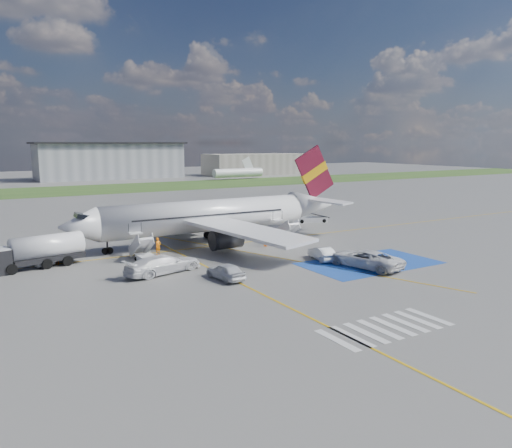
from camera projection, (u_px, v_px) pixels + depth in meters
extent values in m
plane|color=#60605E|center=(266.00, 267.00, 49.42)|extent=(400.00, 400.00, 0.00)
cube|color=#2D4C1E|center=(74.00, 190.00, 130.00)|extent=(400.00, 30.00, 0.01)
cube|color=gold|center=(213.00, 246.00, 59.60)|extent=(120.00, 0.20, 0.01)
cube|color=gold|center=(280.00, 303.00, 38.41)|extent=(0.20, 60.00, 0.01)
cube|color=gold|center=(213.00, 246.00, 59.60)|extent=(20.71, 56.45, 0.01)
cube|color=#1B47A7|center=(370.00, 263.00, 51.07)|extent=(14.00, 8.00, 0.01)
cube|color=silver|center=(337.00, 340.00, 31.12)|extent=(0.60, 4.00, 0.01)
cube|color=silver|center=(352.00, 337.00, 31.73)|extent=(0.60, 4.00, 0.01)
cube|color=silver|center=(366.00, 333.00, 32.34)|extent=(0.60, 4.00, 0.01)
cube|color=silver|center=(379.00, 329.00, 32.94)|extent=(0.60, 4.00, 0.01)
cube|color=silver|center=(392.00, 326.00, 33.55)|extent=(0.60, 4.00, 0.01)
cube|color=silver|center=(405.00, 323.00, 34.15)|extent=(0.60, 4.00, 0.01)
cube|color=silver|center=(417.00, 320.00, 34.76)|extent=(0.60, 4.00, 0.01)
cube|color=silver|center=(429.00, 317.00, 35.36)|extent=(0.60, 4.00, 0.01)
cube|color=gray|center=(110.00, 161.00, 173.06)|extent=(48.00, 18.00, 12.00)
cube|color=gray|center=(256.00, 164.00, 195.20)|extent=(40.00, 16.00, 8.00)
cylinder|color=silver|center=(206.00, 216.00, 60.75)|extent=(26.00, 3.90, 3.90)
cone|color=silver|center=(78.00, 226.00, 53.18)|extent=(4.00, 3.90, 3.90)
cube|color=black|center=(83.00, 216.00, 53.31)|extent=(1.67, 1.90, 0.82)
cone|color=silver|center=(312.00, 204.00, 68.86)|extent=(6.50, 3.90, 3.90)
cube|color=silver|center=(247.00, 230.00, 54.14)|extent=(9.86, 15.95, 1.40)
cube|color=silver|center=(186.00, 212.00, 68.56)|extent=(9.86, 15.95, 1.40)
cylinder|color=#38383A|center=(227.00, 240.00, 56.32)|extent=(3.40, 2.10, 2.10)
cylinder|color=#38383A|center=(188.00, 226.00, 65.82)|extent=(3.40, 2.10, 2.10)
cube|color=#5B0F20|center=(315.00, 172.00, 68.31)|extent=(6.62, 0.30, 7.45)
cube|color=#D2960B|center=(315.00, 172.00, 68.31)|extent=(4.36, 0.40, 3.08)
cube|color=silver|center=(331.00, 201.00, 66.34)|extent=(4.73, 5.95, 0.49)
cube|color=silver|center=(302.00, 197.00, 71.77)|extent=(4.73, 5.95, 0.49)
cube|color=black|center=(213.00, 215.00, 59.03)|extent=(19.50, 0.04, 0.18)
cube|color=black|center=(199.00, 211.00, 62.36)|extent=(19.50, 0.04, 0.18)
cube|color=silver|center=(141.00, 246.00, 52.75)|extent=(1.40, 3.73, 2.32)
cube|color=silver|center=(135.00, 233.00, 54.19)|extent=(1.40, 1.00, 0.12)
cylinder|color=black|center=(129.00, 229.00, 53.75)|extent=(0.06, 0.06, 1.10)
cylinder|color=black|center=(141.00, 228.00, 54.46)|extent=(0.06, 0.06, 1.10)
cube|color=silver|center=(146.00, 259.00, 51.57)|extent=(1.60, 2.40, 0.70)
cube|color=silver|center=(286.00, 230.00, 62.09)|extent=(1.40, 3.73, 2.32)
cube|color=silver|center=(277.00, 220.00, 63.53)|extent=(1.40, 1.00, 0.12)
cylinder|color=black|center=(273.00, 216.00, 63.09)|extent=(0.06, 0.06, 1.10)
cylinder|color=black|center=(282.00, 215.00, 63.79)|extent=(0.06, 0.06, 1.10)
cube|color=silver|center=(293.00, 241.00, 60.90)|extent=(1.60, 2.40, 0.70)
cylinder|color=silver|center=(47.00, 246.00, 49.63)|extent=(7.19, 3.59, 2.32)
cube|color=black|center=(48.00, 258.00, 49.82)|extent=(7.19, 3.59, 0.51)
cube|color=silver|center=(43.00, 259.00, 49.65)|extent=(2.15, 1.71, 1.31)
cube|color=black|center=(43.00, 252.00, 49.54)|extent=(2.03, 1.59, 0.11)
cube|color=silver|center=(312.00, 220.00, 77.42)|extent=(5.01, 3.16, 0.79)
cube|color=black|center=(319.00, 215.00, 77.52)|extent=(3.33, 2.21, 0.88)
imported|color=silver|center=(226.00, 271.00, 44.95)|extent=(2.30, 4.65, 1.52)
imported|color=silver|center=(322.00, 253.00, 52.39)|extent=(2.50, 4.58, 1.43)
imported|color=white|center=(363.00, 255.00, 49.41)|extent=(4.09, 6.69, 2.34)
imported|color=white|center=(163.00, 261.00, 47.09)|extent=(6.35, 3.82, 2.32)
imported|color=orange|center=(158.00, 246.00, 54.92)|extent=(0.83, 0.72, 1.92)
imported|color=orange|center=(56.00, 256.00, 50.39)|extent=(1.02, 1.07, 1.73)
imported|color=orange|center=(265.00, 239.00, 59.31)|extent=(0.69, 1.14, 1.81)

